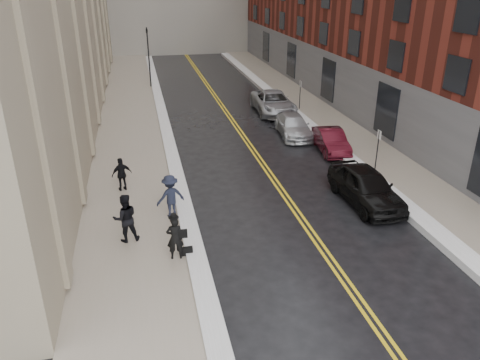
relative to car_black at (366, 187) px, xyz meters
name	(u,v)px	position (x,y,z in m)	size (l,w,h in m)	color
ground	(269,282)	(-5.73, -4.77, -0.81)	(160.00, 160.00, 0.00)	black
sidewalk_left	(130,138)	(-10.23, 11.23, -0.73)	(4.00, 64.00, 0.15)	gray
sidewalk_right	(334,124)	(3.27, 11.23, -0.73)	(3.00, 64.00, 0.15)	gray
lane_stripe_a	(238,132)	(-3.35, 11.23, -0.80)	(0.12, 64.00, 0.01)	gold
lane_stripe_b	(242,131)	(-3.11, 11.23, -0.80)	(0.12, 64.00, 0.01)	gold
snow_ridge_left	(167,135)	(-7.93, 11.23, -0.68)	(0.70, 60.80, 0.26)	white
snow_ridge_right	(308,125)	(1.42, 11.23, -0.66)	(0.85, 60.80, 0.30)	white
traffic_signal	(148,53)	(-8.33, 25.23, 2.28)	(0.18, 0.15, 5.20)	black
parking_sign_near	(378,147)	(2.17, 3.23, 0.55)	(0.06, 0.35, 2.23)	black
parking_sign_far	(300,93)	(2.17, 15.23, 0.55)	(0.06, 0.35, 2.23)	black
car_black	(366,187)	(0.00, 0.00, 0.00)	(1.90, 4.73, 1.61)	black
car_maroon	(331,141)	(1.07, 6.54, -0.16)	(1.36, 3.90, 1.29)	#420B16
car_silver_near	(293,126)	(-0.14, 9.74, -0.16)	(1.80, 4.42, 1.28)	#B2B5BB
car_silver_far	(273,102)	(0.09, 15.12, -0.04)	(2.54, 5.52, 1.53)	#A8AAB1
pedestrian_main	(175,238)	(-8.64, -2.87, 0.16)	(0.59, 0.39, 1.63)	black
pedestrian_a	(125,218)	(-10.32, -1.27, 0.29)	(0.92, 0.72, 1.89)	black
pedestrian_b	(170,196)	(-8.53, 0.31, 0.26)	(1.19, 0.68, 1.84)	black
pedestrian_c	(122,174)	(-10.52, 3.38, 0.14)	(0.93, 0.39, 1.59)	black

